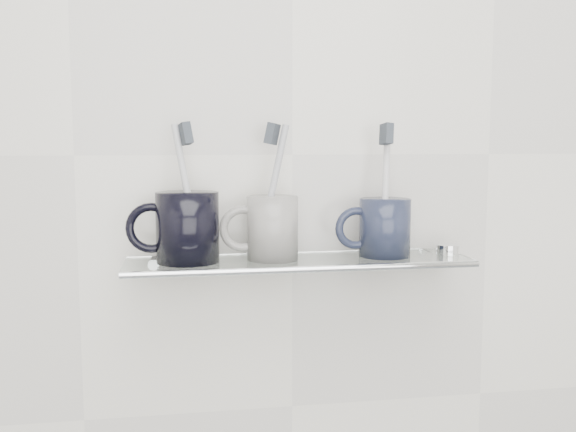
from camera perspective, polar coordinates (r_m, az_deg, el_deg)
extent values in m
plane|color=silver|center=(0.98, 0.38, 5.47)|extent=(2.50, 0.00, 2.50)
cube|color=silver|center=(0.94, 1.02, -4.08)|extent=(0.50, 0.12, 0.01)
cylinder|color=silver|center=(0.88, 1.68, -4.76)|extent=(0.50, 0.01, 0.01)
cylinder|color=silver|center=(0.97, -11.83, -4.50)|extent=(0.02, 0.03, 0.02)
cylinder|color=silver|center=(1.04, 12.04, -3.76)|extent=(0.02, 0.03, 0.02)
cylinder|color=black|center=(0.92, -8.91, -0.99)|extent=(0.09, 0.09, 0.10)
torus|color=black|center=(0.92, -12.06, -1.05)|extent=(0.07, 0.01, 0.07)
cylinder|color=silver|center=(0.91, -8.97, 2.21)|extent=(0.04, 0.04, 0.19)
cube|color=#333941|center=(0.91, -9.06, 7.25)|extent=(0.02, 0.03, 0.03)
cylinder|color=white|center=(0.93, -1.39, -1.07)|extent=(0.08, 0.08, 0.09)
torus|color=white|center=(0.92, -4.05, -1.13)|extent=(0.07, 0.01, 0.07)
cylinder|color=#AEAEB5|center=(0.92, -1.40, 2.33)|extent=(0.05, 0.02, 0.19)
cube|color=#333941|center=(0.92, -1.41, 7.32)|extent=(0.03, 0.03, 0.03)
cylinder|color=black|center=(0.96, 8.60, -1.02)|extent=(0.09, 0.09, 0.09)
torus|color=black|center=(0.95, 6.07, -1.08)|extent=(0.06, 0.01, 0.06)
cylinder|color=silver|center=(0.96, 8.66, 2.43)|extent=(0.03, 0.04, 0.19)
cube|color=#333941|center=(0.96, 8.75, 7.22)|extent=(0.02, 0.03, 0.03)
cylinder|color=silver|center=(1.00, 14.03, -2.88)|extent=(0.04, 0.04, 0.01)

